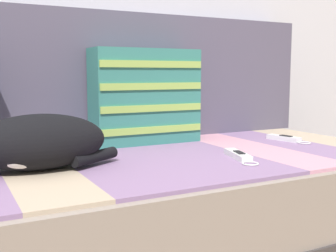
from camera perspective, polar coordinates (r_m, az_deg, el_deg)
The scene contains 6 objects.
couch at distance 1.37m, azimuth -5.70°, elevation -12.70°, with size 1.96×0.88×0.41m.
sofa_backrest at distance 1.64m, azimuth -10.77°, elevation 6.53°, with size 1.92×0.14×0.49m.
throw_pillow_striped at distance 1.57m, azimuth -3.08°, elevation 4.03°, with size 0.40×0.14×0.35m.
sleeping_cat at distance 1.18m, azimuth -18.00°, elevation -2.33°, with size 0.43×0.19×0.15m.
game_remote_near at distance 1.69m, azimuth 15.60°, elevation -1.64°, with size 0.08×0.19×0.02m.
game_remote_far at distance 1.31m, azimuth 9.54°, elevation -3.96°, with size 0.09×0.20×0.02m.
Camera 1 is at (-0.48, -1.09, 0.67)m, focal length 45.00 mm.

